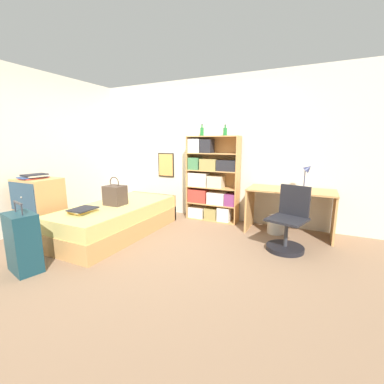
{
  "coord_description": "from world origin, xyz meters",
  "views": [
    {
      "loc": [
        2.12,
        -3.0,
        1.44
      ],
      "look_at": [
        0.56,
        0.21,
        0.75
      ],
      "focal_mm": 24.0,
      "sensor_mm": 36.0,
      "label": 1
    }
  ],
  "objects_px": {
    "bottle_green": "(202,131)",
    "desk_lamp": "(307,172)",
    "magazine_pile_on_dresser": "(34,176)",
    "waste_bin": "(276,225)",
    "handbag": "(115,195)",
    "desk": "(290,202)",
    "bottle_brown": "(225,131)",
    "book_stack_on_bed": "(83,210)",
    "bookcase": "(210,182)",
    "suitcase": "(23,243)",
    "dresser": "(40,208)",
    "desk_chair": "(288,230)",
    "bed": "(118,219)"
  },
  "relations": [
    {
      "from": "book_stack_on_bed",
      "to": "bottle_green",
      "type": "distance_m",
      "value": 2.44
    },
    {
      "from": "bottle_green",
      "to": "desk_lamp",
      "type": "bearing_deg",
      "value": -4.21
    },
    {
      "from": "dresser",
      "to": "magazine_pile_on_dresser",
      "type": "xyz_separation_m",
      "value": [
        -0.03,
        -0.02,
        0.49
      ]
    },
    {
      "from": "book_stack_on_bed",
      "to": "bottle_brown",
      "type": "distance_m",
      "value": 2.63
    },
    {
      "from": "book_stack_on_bed",
      "to": "bookcase",
      "type": "bearing_deg",
      "value": 59.84
    },
    {
      "from": "bottle_brown",
      "to": "desk",
      "type": "relative_size",
      "value": 0.15
    },
    {
      "from": "handbag",
      "to": "desk_chair",
      "type": "xyz_separation_m",
      "value": [
        2.52,
        0.55,
        -0.36
      ]
    },
    {
      "from": "handbag",
      "to": "magazine_pile_on_dresser",
      "type": "relative_size",
      "value": 1.16
    },
    {
      "from": "book_stack_on_bed",
      "to": "dresser",
      "type": "distance_m",
      "value": 0.88
    },
    {
      "from": "bottle_brown",
      "to": "suitcase",
      "type": "bearing_deg",
      "value": -116.81
    },
    {
      "from": "handbag",
      "to": "bookcase",
      "type": "xyz_separation_m",
      "value": [
        1.04,
        1.37,
        0.08
      ]
    },
    {
      "from": "bottle_brown",
      "to": "bottle_green",
      "type": "bearing_deg",
      "value": 178.76
    },
    {
      "from": "bookcase",
      "to": "desk_chair",
      "type": "height_order",
      "value": "bookcase"
    },
    {
      "from": "handbag",
      "to": "waste_bin",
      "type": "height_order",
      "value": "handbag"
    },
    {
      "from": "suitcase",
      "to": "desk_lamp",
      "type": "relative_size",
      "value": 1.95
    },
    {
      "from": "desk_lamp",
      "to": "bed",
      "type": "bearing_deg",
      "value": -155.04
    },
    {
      "from": "desk_lamp",
      "to": "bottle_green",
      "type": "bearing_deg",
      "value": 175.79
    },
    {
      "from": "book_stack_on_bed",
      "to": "bookcase",
      "type": "distance_m",
      "value": 2.23
    },
    {
      "from": "handbag",
      "to": "dresser",
      "type": "relative_size",
      "value": 0.49
    },
    {
      "from": "bottle_brown",
      "to": "desk",
      "type": "distance_m",
      "value": 1.62
    },
    {
      "from": "magazine_pile_on_dresser",
      "to": "desk_chair",
      "type": "bearing_deg",
      "value": 18.42
    },
    {
      "from": "desk_lamp",
      "to": "desk_chair",
      "type": "xyz_separation_m",
      "value": [
        -0.16,
        -0.72,
        -0.72
      ]
    },
    {
      "from": "handbag",
      "to": "book_stack_on_bed",
      "type": "height_order",
      "value": "handbag"
    },
    {
      "from": "bed",
      "to": "bottle_brown",
      "type": "relative_size",
      "value": 10.85
    },
    {
      "from": "magazine_pile_on_dresser",
      "to": "bottle_brown",
      "type": "bearing_deg",
      "value": 41.18
    },
    {
      "from": "bookcase",
      "to": "desk",
      "type": "height_order",
      "value": "bookcase"
    },
    {
      "from": "suitcase",
      "to": "waste_bin",
      "type": "relative_size",
      "value": 2.91
    },
    {
      "from": "suitcase",
      "to": "dresser",
      "type": "distance_m",
      "value": 1.17
    },
    {
      "from": "bed",
      "to": "suitcase",
      "type": "height_order",
      "value": "suitcase"
    },
    {
      "from": "book_stack_on_bed",
      "to": "desk_lamp",
      "type": "distance_m",
      "value": 3.33
    },
    {
      "from": "bottle_green",
      "to": "desk_lamp",
      "type": "xyz_separation_m",
      "value": [
        1.81,
        -0.13,
        -0.64
      ]
    },
    {
      "from": "bottle_brown",
      "to": "desk",
      "type": "bearing_deg",
      "value": -8.65
    },
    {
      "from": "dresser",
      "to": "bed",
      "type": "bearing_deg",
      "value": 32.82
    },
    {
      "from": "desk",
      "to": "desk_chair",
      "type": "relative_size",
      "value": 1.49
    },
    {
      "from": "bottle_brown",
      "to": "desk_lamp",
      "type": "relative_size",
      "value": 0.47
    },
    {
      "from": "magazine_pile_on_dresser",
      "to": "handbag",
      "type": "bearing_deg",
      "value": 32.17
    },
    {
      "from": "magazine_pile_on_dresser",
      "to": "bed",
      "type": "bearing_deg",
      "value": 32.83
    },
    {
      "from": "handbag",
      "to": "bottle_brown",
      "type": "height_order",
      "value": "bottle_brown"
    },
    {
      "from": "handbag",
      "to": "magazine_pile_on_dresser",
      "type": "height_order",
      "value": "magazine_pile_on_dresser"
    },
    {
      "from": "suitcase",
      "to": "waste_bin",
      "type": "height_order",
      "value": "suitcase"
    },
    {
      "from": "magazine_pile_on_dresser",
      "to": "waste_bin",
      "type": "bearing_deg",
      "value": 28.4
    },
    {
      "from": "dresser",
      "to": "desk_chair",
      "type": "xyz_separation_m",
      "value": [
        3.47,
        1.15,
        -0.18
      ]
    },
    {
      "from": "desk_lamp",
      "to": "bookcase",
      "type": "bearing_deg",
      "value": 176.27
    },
    {
      "from": "bottle_green",
      "to": "desk",
      "type": "bearing_deg",
      "value": -6.6
    },
    {
      "from": "suitcase",
      "to": "bottle_brown",
      "type": "xyz_separation_m",
      "value": [
        1.4,
        2.78,
        1.29
      ]
    },
    {
      "from": "handbag",
      "to": "desk",
      "type": "height_order",
      "value": "handbag"
    },
    {
      "from": "bed",
      "to": "handbag",
      "type": "distance_m",
      "value": 0.4
    },
    {
      "from": "bottle_green",
      "to": "desk_chair",
      "type": "height_order",
      "value": "bottle_green"
    },
    {
      "from": "bottle_green",
      "to": "dresser",
      "type": "bearing_deg",
      "value": -132.3
    },
    {
      "from": "handbag",
      "to": "desk",
      "type": "relative_size",
      "value": 0.34
    }
  ]
}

